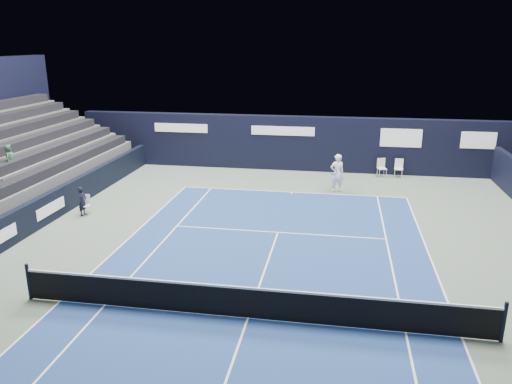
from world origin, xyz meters
TOP-DOWN VIEW (x-y plane):
  - ground at (0.00, 2.00)m, footprint 48.00×48.00m
  - court_surface at (0.00, 0.00)m, footprint 10.97×23.77m
  - folding_chair_back_a at (4.54, 15.72)m, footprint 0.55×0.54m
  - folding_chair_back_b at (5.46, 15.79)m, footprint 0.49×0.48m
  - line_judge_chair at (-8.45, 7.18)m, footprint 0.44×0.43m
  - line_judge at (-8.49, 7.02)m, footprint 0.33×0.48m
  - court_markings at (0.00, 0.00)m, footprint 11.03×23.83m
  - tennis_net at (0.00, 0.00)m, footprint 12.90×0.10m
  - back_sponsor_wall at (0.01, 16.50)m, footprint 26.00×0.63m
  - side_barrier_left at (-9.50, 5.97)m, footprint 0.33×22.00m
  - tennis_player at (2.15, 12.37)m, footprint 0.82×0.95m

SIDE VIEW (x-z plane):
  - ground at x=0.00m, z-range 0.00..0.00m
  - court_surface at x=0.00m, z-range 0.00..0.01m
  - court_markings at x=0.00m, z-range 0.01..0.01m
  - line_judge_chair at x=-8.45m, z-range 0.06..0.92m
  - tennis_net at x=0.00m, z-range -0.04..1.06m
  - folding_chair_back_b at x=5.46m, z-range 0.07..1.08m
  - folding_chair_back_a at x=4.54m, z-range 0.07..1.09m
  - side_barrier_left at x=-9.50m, z-range 0.00..1.20m
  - line_judge at x=-8.49m, z-range 0.00..1.27m
  - tennis_player at x=2.15m, z-range 0.00..1.91m
  - back_sponsor_wall at x=0.01m, z-range 0.00..3.10m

